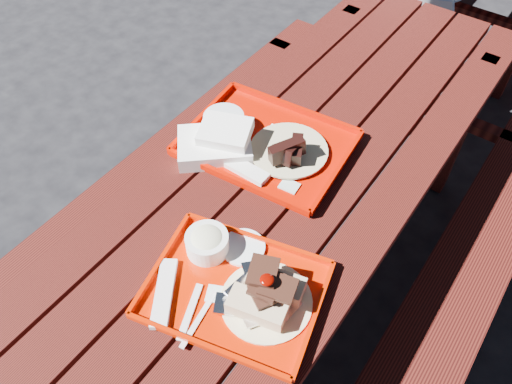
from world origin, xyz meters
TOP-DOWN VIEW (x-y plane):
  - ground at (0.00, 0.00)m, footprint 60.00×60.00m
  - picnic_table_near at (-0.00, 0.00)m, footprint 1.41×2.40m
  - near_tray at (0.11, -0.38)m, footprint 0.49×0.42m
  - far_tray at (-0.12, 0.06)m, footprint 0.54×0.44m
  - white_cloth at (-0.23, -0.03)m, footprint 0.28×0.27m

SIDE VIEW (x-z plane):
  - ground at x=0.00m, z-range 0.00..0.00m
  - picnic_table_near at x=0.00m, z-range 0.19..0.94m
  - far_tray at x=-0.12m, z-range 0.73..0.82m
  - near_tray at x=0.11m, z-range 0.71..0.85m
  - white_cloth at x=-0.23m, z-range 0.74..0.83m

